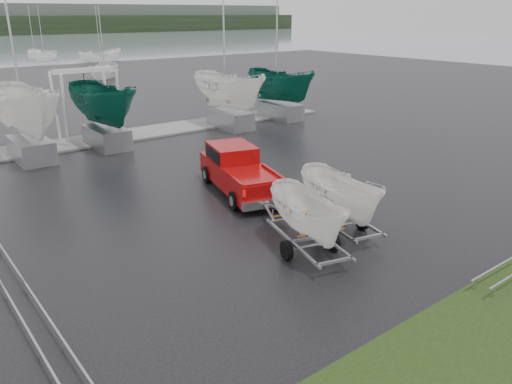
{
  "coord_description": "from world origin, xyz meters",
  "views": [
    {
      "loc": [
        -10.98,
        -14.87,
        6.98
      ],
      "look_at": [
        -1.16,
        -2.2,
        1.2
      ],
      "focal_mm": 35.0,
      "sensor_mm": 36.0,
      "label": 1
    }
  ],
  "objects_px": {
    "trailer_hitched": "(310,179)",
    "boat_hoist": "(86,95)",
    "trailer_parked": "(343,160)",
    "pickup_truck": "(237,169)"
  },
  "relations": [
    {
      "from": "pickup_truck",
      "to": "trailer_hitched",
      "type": "height_order",
      "value": "trailer_hitched"
    },
    {
      "from": "trailer_hitched",
      "to": "boat_hoist",
      "type": "bearing_deg",
      "value": 105.94
    },
    {
      "from": "trailer_hitched",
      "to": "boat_hoist",
      "type": "xyz_separation_m",
      "value": [
        -0.14,
        17.87,
        0.27
      ]
    },
    {
      "from": "trailer_parked",
      "to": "boat_hoist",
      "type": "height_order",
      "value": "trailer_parked"
    },
    {
      "from": "trailer_parked",
      "to": "boat_hoist",
      "type": "relative_size",
      "value": 1.12
    },
    {
      "from": "pickup_truck",
      "to": "trailer_hitched",
      "type": "relative_size",
      "value": 1.3
    },
    {
      "from": "trailer_hitched",
      "to": "trailer_parked",
      "type": "relative_size",
      "value": 0.95
    },
    {
      "from": "boat_hoist",
      "to": "trailer_parked",
      "type": "bearing_deg",
      "value": -83.22
    },
    {
      "from": "trailer_parked",
      "to": "boat_hoist",
      "type": "distance_m",
      "value": 17.5
    },
    {
      "from": "trailer_hitched",
      "to": "trailer_parked",
      "type": "distance_m",
      "value": 1.99
    }
  ]
}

